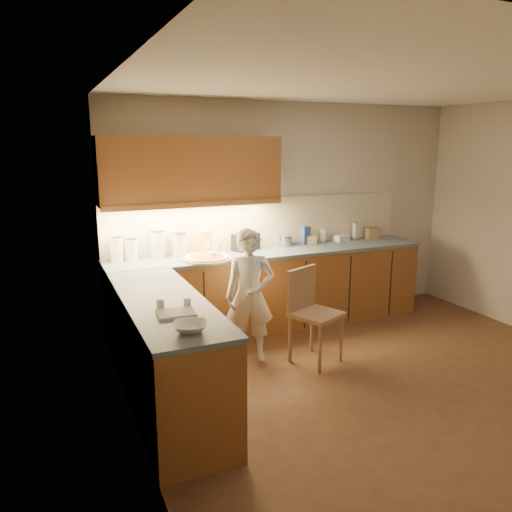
# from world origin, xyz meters

# --- Properties ---
(room) EXTENTS (4.54, 4.50, 2.62)m
(room) POSITION_xyz_m (0.00, 0.00, 1.68)
(room) COLOR #50311B
(room) RESTS_ON ground
(l_counter) EXTENTS (3.77, 2.62, 0.92)m
(l_counter) POSITION_xyz_m (-0.92, 1.25, 0.46)
(l_counter) COLOR brown
(l_counter) RESTS_ON ground
(backsplash) EXTENTS (3.75, 0.02, 0.58)m
(backsplash) POSITION_xyz_m (-0.38, 1.99, 1.21)
(backsplash) COLOR beige
(backsplash) RESTS_ON l_counter
(upper_cabinets) EXTENTS (1.95, 0.36, 0.73)m
(upper_cabinets) POSITION_xyz_m (-1.27, 1.82, 1.85)
(upper_cabinets) COLOR brown
(upper_cabinets) RESTS_ON ground
(pizza_on_board) EXTENTS (0.52, 0.52, 0.21)m
(pizza_on_board) POSITION_xyz_m (-1.21, 1.56, 0.94)
(pizza_on_board) COLOR tan
(pizza_on_board) RESTS_ON l_counter
(child) EXTENTS (0.56, 0.46, 1.33)m
(child) POSITION_xyz_m (-0.97, 0.97, 0.66)
(child) COLOR white
(child) RESTS_ON ground
(wooden_chair) EXTENTS (0.55, 0.55, 0.93)m
(wooden_chair) POSITION_xyz_m (-0.43, 0.71, 0.54)
(wooden_chair) COLOR #A68057
(wooden_chair) RESTS_ON ground
(mixing_bowl) EXTENTS (0.29, 0.29, 0.06)m
(mixing_bowl) POSITION_xyz_m (-1.95, -0.35, 0.95)
(mixing_bowl) COLOR white
(mixing_bowl) RESTS_ON l_counter
(canister_a) EXTENTS (0.14, 0.14, 0.28)m
(canister_a) POSITION_xyz_m (-2.09, 1.85, 1.06)
(canister_a) COLOR silver
(canister_a) RESTS_ON l_counter
(canister_b) EXTENTS (0.14, 0.14, 0.25)m
(canister_b) POSITION_xyz_m (-1.94, 1.87, 1.05)
(canister_b) COLOR white
(canister_b) RESTS_ON l_counter
(canister_c) EXTENTS (0.16, 0.16, 0.31)m
(canister_c) POSITION_xyz_m (-1.66, 1.89, 1.08)
(canister_c) COLOR silver
(canister_c) RESTS_ON l_counter
(canister_d) EXTENTS (0.17, 0.17, 0.28)m
(canister_d) POSITION_xyz_m (-1.43, 1.84, 1.06)
(canister_d) COLOR beige
(canister_d) RESTS_ON l_counter
(oil_jug) EXTENTS (0.13, 0.11, 0.31)m
(oil_jug) POSITION_xyz_m (-1.13, 1.82, 1.06)
(oil_jug) COLOR gold
(oil_jug) RESTS_ON l_counter
(toaster) EXTENTS (0.34, 0.27, 0.20)m
(toaster) POSITION_xyz_m (-0.64, 1.86, 1.02)
(toaster) COLOR black
(toaster) RESTS_ON l_counter
(steel_pot) EXTENTS (0.17, 0.17, 0.13)m
(steel_pot) POSITION_xyz_m (-0.12, 1.88, 0.98)
(steel_pot) COLOR #AAABAF
(steel_pot) RESTS_ON l_counter
(blue_box) EXTENTS (0.13, 0.10, 0.22)m
(blue_box) POSITION_xyz_m (0.16, 1.89, 1.03)
(blue_box) COLOR #305091
(blue_box) RESTS_ON l_counter
(card_box_a) EXTENTS (0.16, 0.14, 0.10)m
(card_box_a) POSITION_xyz_m (0.23, 1.88, 0.97)
(card_box_a) COLOR #A7805A
(card_box_a) RESTS_ON l_counter
(white_bottle) EXTENTS (0.07, 0.07, 0.16)m
(white_bottle) POSITION_xyz_m (0.42, 1.92, 1.00)
(white_bottle) COLOR white
(white_bottle) RESTS_ON l_counter
(flat_pack) EXTENTS (0.20, 0.15, 0.07)m
(flat_pack) POSITION_xyz_m (0.68, 1.88, 0.96)
(flat_pack) COLOR white
(flat_pack) RESTS_ON l_counter
(tall_jar) EXTENTS (0.07, 0.07, 0.22)m
(tall_jar) POSITION_xyz_m (0.89, 1.90, 1.03)
(tall_jar) COLOR silver
(tall_jar) RESTS_ON l_counter
(card_box_b) EXTENTS (0.20, 0.17, 0.14)m
(card_box_b) POSITION_xyz_m (1.13, 1.85, 0.99)
(card_box_b) COLOR #987852
(card_box_b) RESTS_ON l_counter
(dough_cloth) EXTENTS (0.29, 0.23, 0.02)m
(dough_cloth) POSITION_xyz_m (-1.95, 0.01, 0.93)
(dough_cloth) COLOR silver
(dough_cloth) RESTS_ON l_counter
(spice_jar_a) EXTENTS (0.06, 0.06, 0.08)m
(spice_jar_a) POSITION_xyz_m (-2.03, 0.16, 0.96)
(spice_jar_a) COLOR white
(spice_jar_a) RESTS_ON l_counter
(spice_jar_b) EXTENTS (0.06, 0.06, 0.07)m
(spice_jar_b) POSITION_xyz_m (-1.84, 0.12, 0.96)
(spice_jar_b) COLOR white
(spice_jar_b) RESTS_ON l_counter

